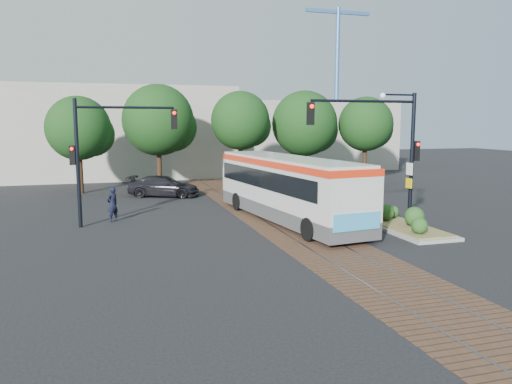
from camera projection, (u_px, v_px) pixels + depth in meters
The scene contains 11 objects.
ground at pixel (300, 232), 22.41m from camera, with size 120.00×120.00×0.00m, color black.
trackbed at pixel (272, 216), 26.21m from camera, with size 3.60×40.00×0.02m.
tree_row at pixel (235, 123), 37.67m from camera, with size 26.40×5.60×7.67m.
warehouses at pixel (187, 134), 49.01m from camera, with size 40.00×13.00×8.00m.
crane at pixel (337, 71), 58.28m from camera, with size 8.00×0.50×18.00m.
city_bus at pixel (287, 185), 24.88m from camera, with size 3.98×12.16×3.20m.
traffic_island at pixel (405, 223), 22.88m from camera, with size 2.20×5.20×1.13m.
signal_pole_main at pixel (389, 139), 22.17m from camera, with size 5.49×0.46×6.00m.
signal_pole_left at pixel (102, 145), 23.30m from camera, with size 4.99×0.34×6.00m.
officer at pixel (112, 204), 24.75m from camera, with size 0.64×0.42×1.74m, color black.
parked_car at pixel (164, 186), 33.19m from camera, with size 1.92×4.72×1.37m, color black.
Camera 1 is at (-8.18, -20.46, 4.90)m, focal length 35.00 mm.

